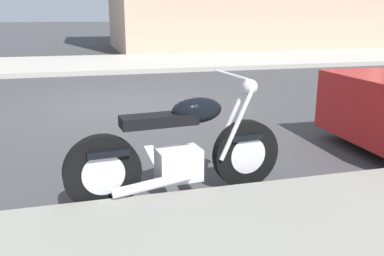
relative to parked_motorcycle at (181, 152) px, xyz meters
name	(u,v)px	position (x,y,z in m)	size (l,w,h in m)	color
ground_plane	(126,105)	(-0.05, 4.22, -0.44)	(260.00, 260.00, 0.00)	#3D3D3F
parking_stall_stripe	(165,176)	(-0.05, 0.51, -0.44)	(0.12, 2.20, 0.01)	silver
parked_motorcycle	(181,152)	(0.00, 0.00, 0.00)	(2.06, 0.62, 1.13)	black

